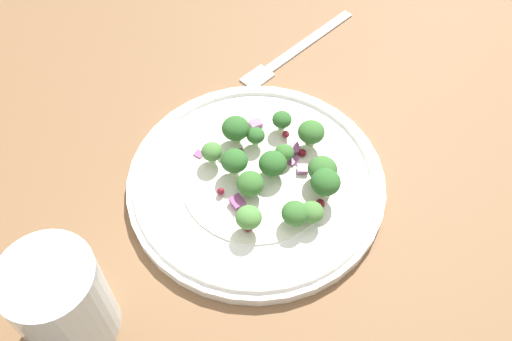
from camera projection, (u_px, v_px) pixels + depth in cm
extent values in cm
cube|color=brown|center=(273.00, 206.00, 58.49)|extent=(180.00, 180.00, 2.00)
cylinder|color=white|center=(256.00, 182.00, 58.29)|extent=(26.26, 26.26, 1.20)
torus|color=white|center=(256.00, 179.00, 57.80)|extent=(25.16, 25.16, 1.00)
cylinder|color=white|center=(256.00, 179.00, 57.72)|extent=(15.23, 15.23, 0.20)
cylinder|color=#8EB77A|center=(321.00, 177.00, 57.06)|extent=(1.10, 1.10, 1.10)
ellipsoid|color=#386B2D|center=(323.00, 169.00, 55.99)|extent=(2.93, 2.93, 2.20)
cylinder|color=#9EC684|center=(250.00, 190.00, 56.25)|extent=(1.01, 1.01, 1.01)
ellipsoid|color=#386B2D|center=(250.00, 183.00, 55.26)|extent=(2.70, 2.70, 2.03)
cylinder|color=#ADD18E|center=(213.00, 157.00, 58.32)|extent=(0.81, 0.81, 0.81)
ellipsoid|color=#477A38|center=(213.00, 151.00, 57.53)|extent=(2.16, 2.16, 1.62)
cylinder|color=#9EC684|center=(311.00, 218.00, 54.43)|extent=(0.86, 0.86, 0.86)
ellipsoid|color=#477A38|center=(312.00, 212.00, 53.60)|extent=(2.29, 2.29, 1.72)
cylinder|color=#ADD18E|center=(252.00, 225.00, 53.48)|extent=(0.93, 0.93, 0.93)
ellipsoid|color=#4C843D|center=(252.00, 219.00, 52.57)|extent=(2.48, 2.48, 1.86)
cylinder|color=#9EC684|center=(256.00, 141.00, 59.64)|extent=(0.72, 0.72, 0.72)
ellipsoid|color=#2D6028|center=(256.00, 135.00, 58.94)|extent=(1.93, 1.93, 1.44)
cylinder|color=#ADD18E|center=(294.00, 219.00, 54.26)|extent=(0.96, 0.96, 0.96)
ellipsoid|color=#386B2D|center=(295.00, 213.00, 53.32)|extent=(2.57, 2.57, 1.92)
cylinder|color=#ADD18E|center=(233.00, 171.00, 57.05)|extent=(1.02, 1.02, 1.02)
ellipsoid|color=#2D6028|center=(232.00, 163.00, 56.06)|extent=(2.71, 2.71, 2.03)
cylinder|color=#9EC684|center=(282.00, 125.00, 60.76)|extent=(0.78, 0.78, 0.78)
ellipsoid|color=#2D6028|center=(282.00, 119.00, 59.99)|extent=(2.09, 2.09, 1.56)
cylinder|color=#9EC684|center=(236.00, 136.00, 59.75)|extent=(1.09, 1.09, 1.09)
ellipsoid|color=#2D6028|center=(236.00, 128.00, 58.69)|extent=(2.90, 2.90, 2.18)
cylinder|color=#9EC684|center=(324.00, 190.00, 55.54)|extent=(1.10, 1.10, 1.10)
ellipsoid|color=#2D6028|center=(326.00, 182.00, 54.48)|extent=(2.92, 2.92, 2.19)
cylinder|color=#ADD18E|center=(284.00, 158.00, 58.80)|extent=(0.75, 0.75, 0.75)
ellipsoid|color=#386B2D|center=(284.00, 153.00, 58.06)|extent=(2.01, 2.01, 1.50)
cylinder|color=#ADD18E|center=(272.00, 171.00, 57.58)|extent=(1.06, 1.06, 1.06)
ellipsoid|color=#2D6028|center=(273.00, 163.00, 56.54)|extent=(2.84, 2.84, 2.13)
cylinder|color=#9EC684|center=(307.00, 138.00, 59.53)|extent=(1.05, 1.05, 1.05)
ellipsoid|color=#386B2D|center=(307.00, 130.00, 58.51)|extent=(2.79, 2.79, 2.09)
sphere|color=maroon|center=(312.00, 210.00, 54.98)|extent=(0.75, 0.75, 0.75)
sphere|color=maroon|center=(286.00, 134.00, 60.08)|extent=(0.79, 0.79, 0.79)
sphere|color=maroon|center=(221.00, 191.00, 56.04)|extent=(0.72, 0.72, 0.72)
sphere|color=maroon|center=(246.00, 226.00, 54.00)|extent=(0.84, 0.84, 0.84)
sphere|color=#4C0A14|center=(240.00, 152.00, 59.10)|extent=(0.83, 0.83, 0.83)
sphere|color=maroon|center=(320.00, 204.00, 55.43)|extent=(0.98, 0.98, 0.98)
sphere|color=maroon|center=(301.00, 152.00, 59.01)|extent=(0.83, 0.83, 0.83)
cube|color=#843D75|center=(237.00, 202.00, 55.36)|extent=(1.63, 1.74, 0.53)
cube|color=#A35B93|center=(303.00, 169.00, 57.83)|extent=(1.42, 1.45, 0.50)
cube|color=#934C84|center=(295.00, 148.00, 59.38)|extent=(1.64, 1.62, 0.43)
cube|color=#A35B93|center=(256.00, 124.00, 61.42)|extent=(1.61, 1.55, 0.54)
cube|color=#934C84|center=(291.00, 160.00, 58.82)|extent=(1.26, 1.23, 0.41)
cube|color=#934C84|center=(201.00, 152.00, 59.57)|extent=(0.88, 0.92, 0.36)
cube|color=silver|center=(310.00, 40.00, 71.44)|extent=(14.88, 4.59, 0.50)
cube|color=silver|center=(257.00, 77.00, 67.63)|extent=(4.05, 3.16, 0.50)
cylinder|color=silver|center=(62.00, 301.00, 46.10)|extent=(7.73, 7.73, 10.04)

